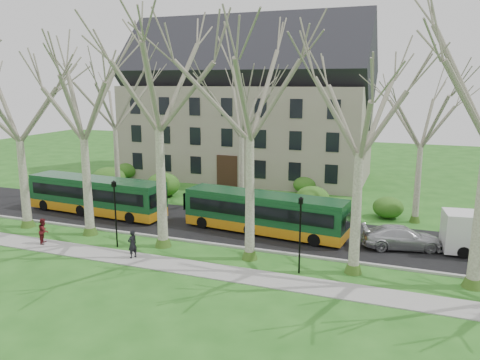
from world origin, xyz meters
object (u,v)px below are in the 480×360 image
pedestrian_b (44,231)px  sedan (402,237)px  bus_follow (264,213)px  pedestrian_a (132,244)px  bus_lead (96,195)px

pedestrian_b → sedan: bearing=-101.3°
bus_follow → pedestrian_a: bus_follow is taller
bus_follow → sedan: bearing=6.8°
bus_follow → pedestrian_b: size_ratio=6.87×
bus_lead → bus_follow: 14.11m
sedan → pedestrian_b: (-22.05, -7.19, 0.12)m
pedestrian_b → pedestrian_a: bearing=-120.9°
bus_lead → sedan: (23.28, 0.06, -0.77)m
sedan → bus_follow: bearing=76.0°
bus_follow → pedestrian_a: (-5.98, -7.34, -0.58)m
sedan → pedestrian_a: size_ratio=2.88×
bus_follow → pedestrian_b: (-12.89, -7.14, -0.60)m
sedan → pedestrian_a: pedestrian_a is taller
sedan → pedestrian_b: 23.19m
bus_follow → sedan: size_ratio=2.33×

